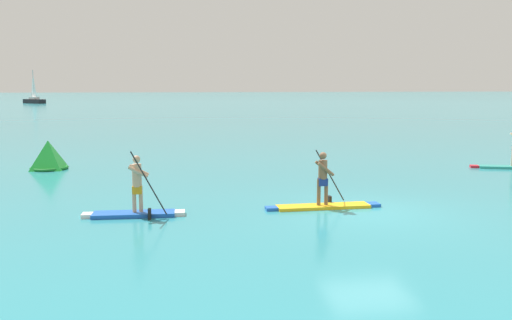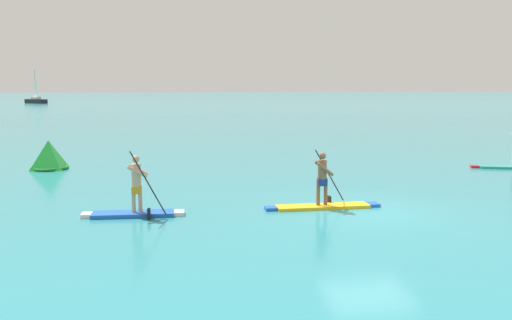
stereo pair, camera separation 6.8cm
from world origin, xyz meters
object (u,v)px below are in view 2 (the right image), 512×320
Objects in this scene: paddleboarder_near_left at (135,203)px; paddleboarder_mid_center at (323,196)px; race_marker_buoy at (49,156)px; sailboat_left_horizon at (36,99)px.

paddleboarder_near_left is 0.81× the size of paddleboarder_mid_center.
paddleboarder_near_left is at bearing -179.14° from paddleboarder_mid_center.
sailboat_left_horizon reaches higher than race_marker_buoy.
paddleboarder_mid_center is 1.85× the size of race_marker_buoy.
paddleboarder_mid_center reaches higher than race_marker_buoy.
sailboat_left_horizon is (-24.64, 92.71, 0.42)m from paddleboarder_near_left.
paddleboarder_mid_center is (5.42, 0.26, -0.01)m from paddleboarder_near_left.
paddleboarder_near_left is at bearing -65.14° from race_marker_buoy.
race_marker_buoy is (-9.70, 8.97, 0.19)m from paddleboarder_mid_center.
paddleboarder_mid_center is 0.57× the size of sailboat_left_horizon.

